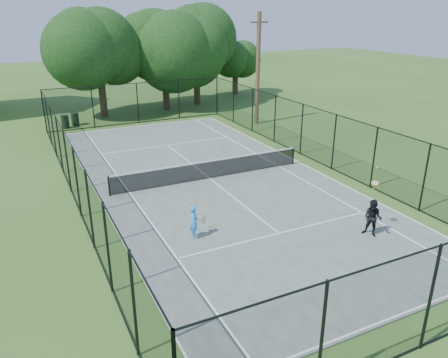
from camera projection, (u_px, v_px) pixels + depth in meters
name	position (u px, v px, depth m)	size (l,w,h in m)	color
ground	(210.00, 180.00, 21.95)	(120.00, 120.00, 0.00)	#36521C
tennis_court	(210.00, 179.00, 21.94)	(11.00, 24.00, 0.06)	#505E56
tennis_net	(210.00, 169.00, 21.74)	(10.08, 0.08, 0.95)	black
fence	(210.00, 151.00, 21.41)	(13.10, 26.10, 3.00)	black
tree_near_left	(97.00, 44.00, 32.84)	(6.89, 6.89, 8.99)	#332114
tree_near_mid	(164.00, 42.00, 35.24)	(6.81, 6.81, 8.91)	#332114
tree_near_right	(196.00, 44.00, 37.46)	(5.95, 5.95, 8.21)	#332114
tree_far_right	(235.00, 61.00, 42.80)	(3.94, 3.94, 5.22)	#332114
trash_bin_left	(65.00, 122.00, 31.21)	(0.58, 0.58, 0.95)	black
trash_bin_right	(75.00, 119.00, 32.00)	(0.58, 0.58, 0.93)	black
utility_pole	(258.00, 69.00, 31.25)	(1.40, 0.30, 7.86)	#4C3823
player_blue	(194.00, 222.00, 16.07)	(0.80, 0.54, 1.28)	#1C96F3
player_black	(373.00, 218.00, 16.18)	(0.81, 0.93, 2.54)	black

